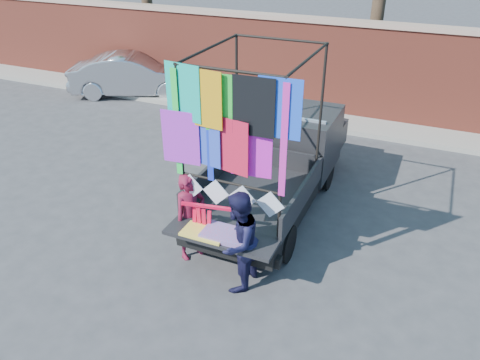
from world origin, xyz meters
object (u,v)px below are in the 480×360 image
at_px(pickup_truck, 283,157).
at_px(woman, 191,217).
at_px(man, 238,242).
at_px(sedan, 134,75).

height_order(pickup_truck, woman, pickup_truck).
relative_size(pickup_truck, man, 3.18).
bearing_deg(man, woman, -108.73).
bearing_deg(man, sedan, -134.04).
distance_m(sedan, woman, 8.55).
relative_size(sedan, man, 2.43).
xyz_separation_m(pickup_truck, sedan, (-6.28, 3.96, -0.17)).
relative_size(pickup_truck, sedan, 1.31).
xyz_separation_m(sedan, woman, (5.61, -6.45, 0.11)).
bearing_deg(pickup_truck, sedan, 147.76).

